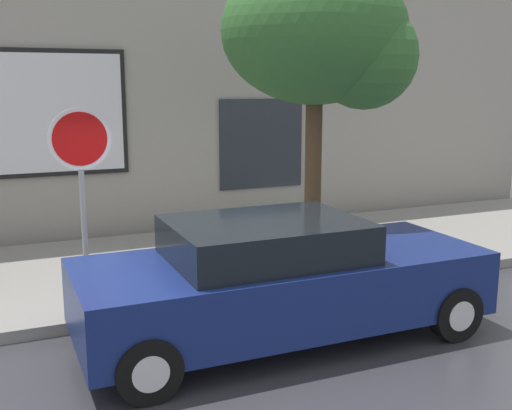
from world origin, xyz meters
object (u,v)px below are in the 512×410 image
object	(u,v)px
parked_car	(281,280)
street_tree	(326,38)
stop_sign	(81,167)
fire_hydrant	(218,258)

from	to	relation	value
parked_car	street_tree	bearing A→B (deg)	49.92
street_tree	stop_sign	distance (m)	3.89
street_tree	stop_sign	size ratio (longest dim) A/B	1.83
parked_car	stop_sign	xyz separation A→B (m)	(-1.91, 1.73, 1.18)
stop_sign	street_tree	bearing A→B (deg)	2.97
parked_car	street_tree	distance (m)	3.77
parked_car	fire_hydrant	world-z (taller)	parked_car
fire_hydrant	stop_sign	xyz separation A→B (m)	(-1.77, 0.01, 1.37)
parked_car	stop_sign	world-z (taller)	stop_sign
fire_hydrant	street_tree	size ratio (longest dim) A/B	0.17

